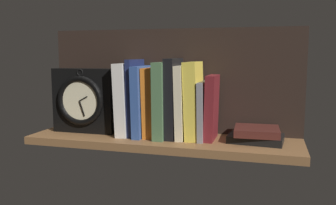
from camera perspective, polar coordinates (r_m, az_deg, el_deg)
name	(u,v)px	position (r cm, az deg, el deg)	size (l,w,h in cm)	color
ground_plane	(163,141)	(119.20, -0.86, -6.10)	(88.44, 23.32, 2.50)	brown
back_panel	(172,81)	(126.79, 0.58, 3.46)	(88.44, 1.20, 35.70)	black
book_white_catcher	(127,99)	(123.04, -6.43, 0.56)	(3.78, 14.94, 24.03)	silver
book_navy_bierce	(136,97)	(121.83, -5.09, 0.81)	(1.77, 13.64, 25.31)	#192147
book_blue_modern	(143,101)	(121.07, -3.96, 0.27)	(2.72, 16.26, 23.17)	#2D4C8E
book_orange_pandolfini	(153,102)	(120.00, -2.45, 0.09)	(3.44, 13.06, 22.63)	orange
book_green_romantic	(163,100)	(118.76, -0.73, 0.46)	(3.46, 16.91, 24.47)	#476B44
book_black_skeptic	(174,98)	(117.72, 0.93, 0.70)	(3.06, 14.13, 25.68)	black
book_cream_twain	(183,102)	(117.10, 2.37, 0.10)	(2.47, 14.18, 23.41)	beige
book_yellow_seinlanguage	(194,100)	(116.25, 4.08, 0.33)	(4.05, 13.21, 24.62)	gold
book_gray_chess	(204,110)	(116.06, 5.61, -1.25)	(1.76, 13.99, 18.42)	gray
book_maroon_dawkins	(212,108)	(115.48, 6.89, -0.79)	(2.84, 12.01, 20.47)	maroon
framed_clock	(84,100)	(128.40, -13.10, 0.31)	(22.15, 7.12, 22.15)	black
book_stack_side	(256,135)	(115.53, 13.72, -4.97)	(17.25, 13.57, 4.57)	black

